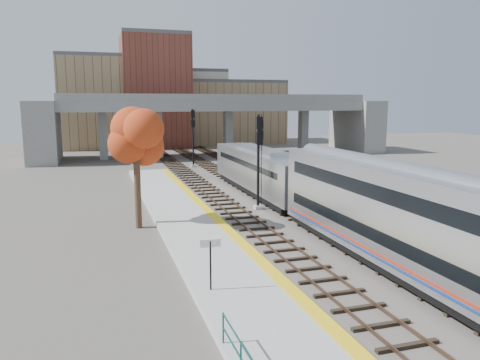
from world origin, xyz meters
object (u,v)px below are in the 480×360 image
object	(u,v)px
car_c	(318,159)
signal_mast_mid	(260,152)
car_b	(305,163)
signal_mast_near	(259,162)
car_a	(303,166)
coach	(427,228)
tree	(136,140)
signal_mast_far	(193,138)
locomotive	(260,170)

from	to	relation	value
car_c	signal_mast_mid	bearing A→B (deg)	-109.46
car_b	car_c	bearing A→B (deg)	33.73
signal_mast_near	car_a	world-z (taller)	signal_mast_near
coach	tree	bearing A→B (deg)	129.22
coach	signal_mast_near	world-z (taller)	signal_mast_near
coach	signal_mast_far	bearing A→B (deg)	92.85
signal_mast_far	tree	bearing A→B (deg)	-108.88
signal_mast_near	car_b	distance (m)	24.48
signal_mast_near	signal_mast_mid	bearing A→B (deg)	69.51
coach	signal_mast_near	size ratio (longest dim) A/B	3.35
coach	car_a	world-z (taller)	coach
signal_mast_near	car_a	bearing A→B (deg)	55.83
tree	signal_mast_far	bearing A→B (deg)	71.12
tree	car_a	size ratio (longest dim) A/B	2.42
coach	signal_mast_far	distance (m)	42.28
locomotive	tree	xyz separation A→B (m)	(-11.65, -8.33, 3.66)
tree	car_c	size ratio (longest dim) A/B	1.83
signal_mast_mid	car_a	size ratio (longest dim) A/B	2.04
car_a	car_c	xyz separation A→B (m)	(4.96, 5.73, 0.07)
signal_mast_mid	tree	world-z (taller)	tree
tree	signal_mast_mid	bearing A→B (deg)	45.12
tree	car_b	xyz separation A→B (m)	(23.03, 22.93, -5.27)
locomotive	signal_mast_mid	size ratio (longest dim) A/B	2.83
signal_mast_near	car_b	xyz separation A→B (m)	(13.47, 20.20, -3.11)
locomotive	car_b	size ratio (longest dim) A/B	5.02
signal_mast_far	tree	size ratio (longest dim) A/B	0.94
signal_mast_near	signal_mast_mid	xyz separation A→B (m)	(4.10, 10.97, -0.50)
locomotive	signal_mast_near	bearing A→B (deg)	-110.57
car_a	signal_mast_far	bearing A→B (deg)	151.32
coach	car_c	xyz separation A→B (m)	(14.98, 40.59, -2.12)
coach	car_b	xyz separation A→B (m)	(11.37, 37.21, -2.13)
car_c	signal_mast_far	bearing A→B (deg)	-159.06
car_a	tree	bearing A→B (deg)	-133.90
signal_mast_near	tree	size ratio (longest dim) A/B	0.93
signal_mast_near	signal_mast_mid	world-z (taller)	signal_mast_near
tree	car_a	world-z (taller)	tree
signal_mast_far	locomotive	bearing A→B (deg)	-83.89
car_b	car_c	size ratio (longest dim) A/B	0.87
signal_mast_mid	signal_mast_far	distance (m)	14.82
coach	signal_mast_far	xyz separation A→B (m)	(-2.10, 42.21, 1.00)
signal_mast_mid	coach	bearing A→B (deg)	-94.09
car_a	signal_mast_mid	bearing A→B (deg)	-136.81
coach	tree	world-z (taller)	tree
signal_mast_far	car_c	size ratio (longest dim) A/B	1.71
signal_mast_near	car_a	xyz separation A→B (m)	(12.12, 17.85, -3.18)
coach	signal_mast_near	distance (m)	17.17
locomotive	signal_mast_far	distance (m)	19.78
coach	signal_mast_near	xyz separation A→B (m)	(-2.10, 17.01, 0.98)
car_c	car_b	bearing A→B (deg)	-110.45
locomotive	car_a	distance (m)	15.91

